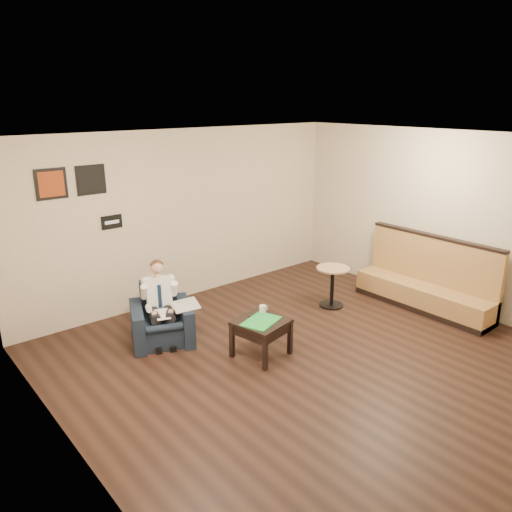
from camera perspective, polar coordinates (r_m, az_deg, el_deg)
ground at (r=6.62m, az=6.85°, el=-11.94°), size 6.00×6.00×0.00m
wall_back at (r=8.31m, az=-7.95°, el=4.59°), size 6.00×0.02×2.80m
wall_left at (r=4.49m, az=-20.17°, el=-7.92°), size 0.02×6.00×2.80m
wall_right at (r=8.43m, az=21.46°, el=3.71°), size 0.02×6.00×2.80m
ceiling at (r=5.78m, az=7.88°, el=12.97°), size 6.00×6.00×0.02m
seating_sign at (r=7.69m, az=-16.16°, el=3.76°), size 0.32×0.02×0.20m
art_print_left at (r=7.29m, az=-22.37°, el=7.62°), size 0.42×0.03×0.42m
art_print_right at (r=7.47m, az=-18.35°, el=8.26°), size 0.42×0.03×0.42m
armchair at (r=7.05m, az=-10.77°, el=-6.62°), size 1.06×1.06×0.79m
seated_man at (r=6.90m, az=-10.74°, el=-5.86°), size 0.77×0.91×1.08m
lap_papers at (r=6.85m, az=-10.63°, el=-6.56°), size 0.25×0.30×0.01m
newspaper at (r=6.95m, az=-8.05°, el=-5.56°), size 0.47×0.52×0.01m
side_table at (r=6.62m, az=0.60°, el=-9.33°), size 0.72×0.72×0.50m
green_folder at (r=6.48m, az=0.58°, el=-7.47°), size 0.59×0.50×0.01m
coffee_mug at (r=6.71m, az=0.76°, el=-6.10°), size 0.11×0.11×0.11m
smartphone at (r=6.65m, az=-0.32°, el=-6.77°), size 0.16×0.08×0.01m
banquette at (r=8.37m, az=18.72°, el=-1.95°), size 0.54×2.27×1.16m
cafe_table at (r=8.18m, az=8.69°, el=-3.50°), size 0.54×0.54×0.66m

